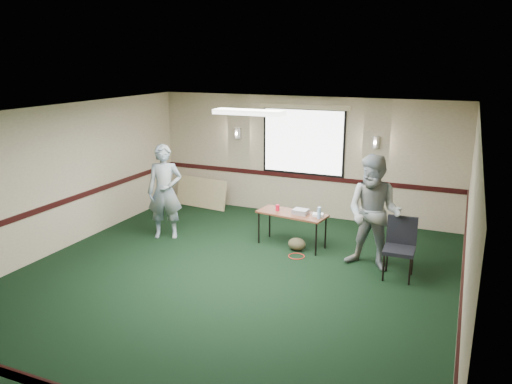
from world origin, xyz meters
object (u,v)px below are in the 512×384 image
at_px(folding_table, 292,215).
at_px(projector, 301,212).
at_px(person_right, 374,213).
at_px(person_left, 165,192).
at_px(conference_chair, 400,243).

distance_m(folding_table, projector, 0.19).
distance_m(projector, person_right, 1.52).
bearing_deg(person_right, person_left, -169.38).
distance_m(conference_chair, person_left, 4.59).
bearing_deg(conference_chair, projector, 161.69).
bearing_deg(folding_table, person_left, -159.81).
bearing_deg(person_left, folding_table, -11.64).
bearing_deg(person_right, folding_table, 174.03).
xyz_separation_m(conference_chair, person_right, (-0.48, 0.15, 0.40)).
bearing_deg(person_left, projector, -12.46).
bearing_deg(folding_table, conference_chair, -7.55).
height_order(projector, person_left, person_left).
xyz_separation_m(person_left, person_right, (4.09, 0.07, 0.04)).
xyz_separation_m(folding_table, person_left, (-2.49, -0.52, 0.33)).
distance_m(person_left, person_right, 4.09).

